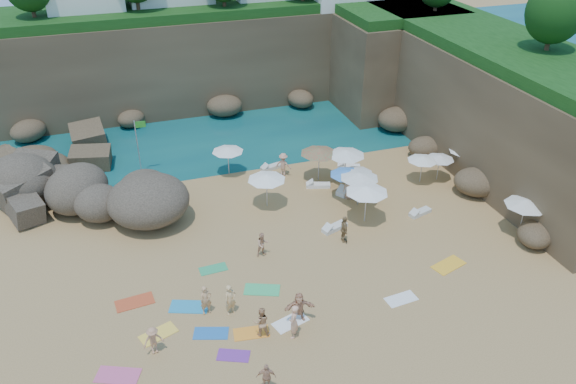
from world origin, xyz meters
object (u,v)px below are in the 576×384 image
object	(u,v)px
rock_outcrop	(93,209)
person_stand_5	(150,181)
person_stand_0	(230,300)
lounger_0	(272,167)
person_stand_3	(344,229)
flag_pole	(139,140)
person_stand_4	(349,188)
person_stand_6	(294,322)
person_stand_1	(261,322)
person_stand_2	(283,164)
parasol_1	(267,177)
parasol_0	(228,149)
parasol_2	(358,171)

from	to	relation	value
rock_outcrop	person_stand_5	world-z (taller)	person_stand_5
person_stand_5	person_stand_0	bearing A→B (deg)	-114.00
lounger_0	person_stand_3	size ratio (longest dim) A/B	0.94
flag_pole	person_stand_4	bearing A→B (deg)	-32.35
person_stand_6	person_stand_4	bearing A→B (deg)	175.05
person_stand_0	person_stand_3	size ratio (longest dim) A/B	0.99
person_stand_1	person_stand_4	world-z (taller)	person_stand_4
person_stand_0	person_stand_2	bearing A→B (deg)	41.60
parasol_1	person_stand_2	distance (m)	4.44
person_stand_1	parasol_0	bearing A→B (deg)	-85.16
person_stand_2	parasol_0	bearing A→B (deg)	16.95
flag_pole	person_stand_6	bearing A→B (deg)	-74.93
flag_pole	parasol_1	distance (m)	10.17
person_stand_0	person_stand_4	xyz separation A→B (m)	(10.00, 8.29, -0.04)
parasol_1	person_stand_0	world-z (taller)	parasol_1
parasol_2	person_stand_3	world-z (taller)	parasol_2
parasol_0	person_stand_5	bearing A→B (deg)	-170.66
rock_outcrop	person_stand_6	bearing A→B (deg)	-59.47
person_stand_0	person_stand_1	distance (m)	2.16
person_stand_4	person_stand_1	bearing A→B (deg)	-104.71
rock_outcrop	person_stand_2	xyz separation A→B (m)	(13.08, 0.43, 0.86)
parasol_2	person_stand_0	size ratio (longest dim) A/B	1.20
flag_pole	parasol_1	bearing A→B (deg)	-45.05
lounger_0	person_stand_1	distance (m)	16.67
person_stand_0	lounger_0	bearing A→B (deg)	45.46
parasol_2	flag_pole	bearing A→B (deg)	150.04
parasol_0	rock_outcrop	bearing A→B (deg)	-168.79
flag_pole	parasol_2	distance (m)	15.37
person_stand_0	person_stand_1	bearing A→B (deg)	-81.78
parasol_2	person_stand_5	size ratio (longest dim) A/B	1.14
rock_outcrop	person_stand_3	xyz separation A→B (m)	(13.95, -8.40, 0.86)
rock_outcrop	person_stand_3	distance (m)	16.31
parasol_0	parasol_2	xyz separation A→B (m)	(7.48, -5.51, -0.18)
parasol_1	lounger_0	world-z (taller)	parasol_1
person_stand_1	rock_outcrop	bearing A→B (deg)	-50.22
parasol_1	person_stand_4	world-z (taller)	parasol_1
person_stand_3	rock_outcrop	bearing A→B (deg)	67.49
flag_pole	person_stand_0	size ratio (longest dim) A/B	2.38
person_stand_5	person_stand_6	bearing A→B (deg)	-107.17
person_stand_3	parasol_2	bearing A→B (deg)	-23.55
flag_pole	rock_outcrop	bearing A→B (deg)	-132.06
rock_outcrop	person_stand_3	bearing A→B (deg)	-31.04
parasol_2	person_stand_3	bearing A→B (deg)	-122.08
flag_pole	person_stand_1	distance (m)	18.62
parasol_1	person_stand_1	bearing A→B (deg)	-107.85
parasol_2	person_stand_2	bearing A→B (deg)	133.37
flag_pole	parasol_0	bearing A→B (deg)	-20.33
rock_outcrop	lounger_0	size ratio (longest dim) A/B	5.34
flag_pole	person_stand_3	world-z (taller)	flag_pole
lounger_0	person_stand_2	world-z (taller)	person_stand_2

